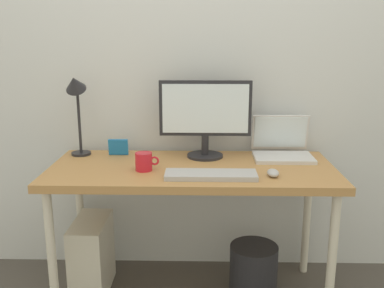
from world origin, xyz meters
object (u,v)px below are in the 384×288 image
(monitor, at_px, (205,114))
(mouse, at_px, (273,173))
(desk_lamp, at_px, (76,96))
(computer_tower, at_px, (92,256))
(coffee_mug, at_px, (144,162))
(keyboard, at_px, (211,175))
(laptop, at_px, (282,147))
(wastebasket, at_px, (253,271))
(desk, at_px, (192,179))
(photo_frame, at_px, (118,147))

(monitor, relative_size, mouse, 5.59)
(desk_lamp, relative_size, computer_tower, 1.13)
(computer_tower, bearing_deg, coffee_mug, -16.93)
(computer_tower, bearing_deg, keyboard, -17.03)
(laptop, distance_m, coffee_mug, 0.79)
(coffee_mug, bearing_deg, mouse, -7.21)
(desk_lamp, xyz_separation_m, coffee_mug, (0.40, -0.26, -0.29))
(mouse, xyz_separation_m, computer_tower, (-0.95, 0.18, -0.55))
(desk_lamp, relative_size, keyboard, 1.08)
(keyboard, bearing_deg, wastebasket, 33.88)
(desk_lamp, height_order, mouse, desk_lamp)
(desk_lamp, xyz_separation_m, computer_tower, (0.08, -0.16, -0.87))
(mouse, xyz_separation_m, coffee_mug, (-0.63, 0.08, 0.03))
(desk, height_order, keyboard, keyboard)
(keyboard, bearing_deg, desk, 118.12)
(coffee_mug, height_order, photo_frame, photo_frame)
(desk_lamp, bearing_deg, mouse, -18.21)
(mouse, height_order, computer_tower, mouse)
(photo_frame, bearing_deg, laptop, -0.43)
(computer_tower, relative_size, wastebasket, 1.40)
(desk, relative_size, desk_lamp, 3.12)
(monitor, xyz_separation_m, computer_tower, (-0.63, -0.16, -0.78))
(laptop, bearing_deg, keyboard, -136.77)
(monitor, distance_m, desk_lamp, 0.71)
(coffee_mug, bearing_deg, keyboard, -17.14)
(desk, xyz_separation_m, keyboard, (0.09, -0.18, 0.08))
(keyboard, height_order, computer_tower, keyboard)
(desk, bearing_deg, wastebasket, -2.48)
(laptop, xyz_separation_m, coffee_mug, (-0.74, -0.28, -0.01))
(desk_lamp, relative_size, coffee_mug, 3.94)
(coffee_mug, bearing_deg, laptop, 20.57)
(mouse, distance_m, coffee_mug, 0.64)
(laptop, relative_size, mouse, 3.56)
(keyboard, xyz_separation_m, computer_tower, (-0.65, 0.20, -0.54))
(laptop, xyz_separation_m, desk_lamp, (-1.14, -0.02, 0.28))
(computer_tower, bearing_deg, desk, -2.36)
(laptop, distance_m, mouse, 0.37)
(wastebasket, bearing_deg, desk_lamp, 168.40)
(desk_lamp, bearing_deg, coffee_mug, -33.04)
(monitor, distance_m, coffee_mug, 0.45)
(desk, height_order, monitor, monitor)
(desk_lamp, xyz_separation_m, photo_frame, (0.22, 0.02, -0.29))
(coffee_mug, bearing_deg, desk_lamp, 146.96)
(mouse, relative_size, coffee_mug, 0.75)
(desk, height_order, desk_lamp, desk_lamp)
(wastebasket, bearing_deg, coffee_mug, -174.10)
(desk, xyz_separation_m, mouse, (0.39, -0.15, 0.08))
(wastebasket, bearing_deg, monitor, 143.36)
(desk, height_order, computer_tower, desk)
(keyboard, relative_size, wastebasket, 1.47)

